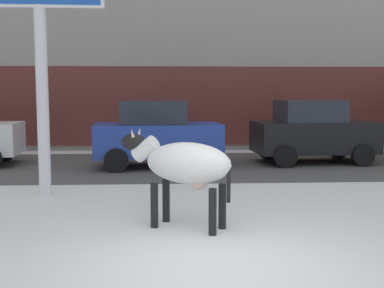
{
  "coord_description": "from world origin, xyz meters",
  "views": [
    {
      "loc": [
        -0.64,
        -5.72,
        2.11
      ],
      "look_at": [
        -0.16,
        3.74,
        1.1
      ],
      "focal_mm": 46.06,
      "sensor_mm": 36.0,
      "label": 1
    }
  ],
  "objects": [
    {
      "name": "cow_holstein",
      "position": [
        -0.36,
        1.78,
        1.0
      ],
      "size": [
        1.87,
        1.25,
        1.54
      ],
      "color": "silver",
      "rests_on": "ground"
    },
    {
      "name": "pedestrian_near_billboard",
      "position": [
        -0.44,
        10.95,
        0.88
      ],
      "size": [
        0.36,
        0.24,
        1.73
      ],
      "color": "#282833",
      "rests_on": "ground"
    },
    {
      "name": "car_black_hatchback",
      "position": [
        3.67,
        8.59,
        0.93
      ],
      "size": [
        3.62,
        2.13,
        1.86
      ],
      "color": "black",
      "rests_on": "ground"
    },
    {
      "name": "ground_plane",
      "position": [
        0.0,
        0.0,
        0.0
      ],
      "size": [
        120.0,
        120.0,
        0.0
      ],
      "primitive_type": "plane",
      "color": "white"
    },
    {
      "name": "car_blue_hatchback",
      "position": [
        -0.94,
        8.02,
        0.93
      ],
      "size": [
        3.62,
        2.13,
        1.86
      ],
      "color": "#233D9E",
      "rests_on": "ground"
    },
    {
      "name": "road_strip",
      "position": [
        0.0,
        8.21,
        0.0
      ],
      "size": [
        60.0,
        5.6,
        0.01
      ],
      "primitive_type": "cube",
      "color": "#514F4C",
      "rests_on": "ground"
    }
  ]
}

